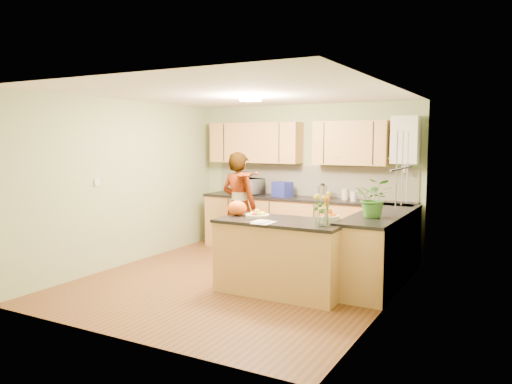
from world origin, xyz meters
The scene contains 28 objects.
floor centered at (0.00, 0.00, 0.00)m, with size 4.50×4.50×0.00m, color #543518.
ceiling centered at (0.00, 0.00, 2.50)m, with size 4.00×4.50×0.02m, color white.
wall_back centered at (0.00, 2.25, 1.25)m, with size 4.00×0.02×2.50m, color #97AA79.
wall_front centered at (0.00, -2.25, 1.25)m, with size 4.00×0.02×2.50m, color #97AA79.
wall_left centered at (-2.00, 0.00, 1.25)m, with size 0.02×4.50×2.50m, color #97AA79.
wall_right centered at (2.00, 0.00, 1.25)m, with size 0.02×4.50×2.50m, color #97AA79.
back_counter centered at (0.10, 1.95, 0.47)m, with size 3.64×0.62×0.94m.
right_counter centered at (1.70, 0.85, 0.47)m, with size 0.62×2.24×0.94m.
splashback centered at (0.10, 2.23, 1.20)m, with size 3.60×0.02×0.52m, color white.
upper_cabinets centered at (-0.18, 2.08, 1.85)m, with size 3.20×0.34×0.70m.
boiler centered at (1.70, 2.09, 1.90)m, with size 0.40×0.30×0.86m.
window_right centered at (1.99, 0.60, 1.55)m, with size 0.01×1.30×1.05m.
light_switch centered at (-1.99, -0.60, 1.30)m, with size 0.02×0.09×0.09m, color silver.
ceiling_lamp centered at (0.00, 0.30, 2.46)m, with size 0.30×0.30×0.07m.
peninsula_island centered at (0.72, -0.17, 0.46)m, with size 1.60×0.82×0.91m.
fruit_dish centered at (0.37, -0.17, 0.96)m, with size 0.30×0.30×0.11m.
orange_bowl centered at (1.27, -0.02, 0.98)m, with size 0.26×0.26×0.15m.
flower_vase centered at (1.32, -0.35, 1.20)m, with size 0.23×0.23×0.43m.
orange_bag centered at (0.04, -0.12, 1.01)m, with size 0.26×0.22×0.20m, color orange.
papers centered at (0.62, -0.47, 0.92)m, with size 0.22×0.29×0.01m, color white.
violinist centered at (-0.66, 1.10, 0.86)m, with size 0.62×0.41×1.71m, color #D5A882.
violin centered at (-0.46, 0.88, 1.37)m, with size 0.65×0.26×0.13m, color #531705, non-canonical shape.
microwave centered at (-0.98, 1.98, 1.08)m, with size 0.52×0.35×0.29m, color silver.
blue_box centered at (-0.31, 1.97, 1.06)m, with size 0.31×0.23×0.25m, color navy.
kettle centered at (0.43, 1.94, 1.06)m, with size 0.16×0.16×0.30m.
jar_cream centered at (0.79, 2.00, 1.03)m, with size 0.11×0.11×0.17m, color beige.
jar_white centered at (0.97, 1.91, 1.02)m, with size 0.10×0.10×0.15m, color silver.
potted_plant centered at (1.70, 0.41, 1.18)m, with size 0.44×0.38×0.49m, color #336C24.
Camera 1 is at (3.35, -5.67, 1.90)m, focal length 35.00 mm.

